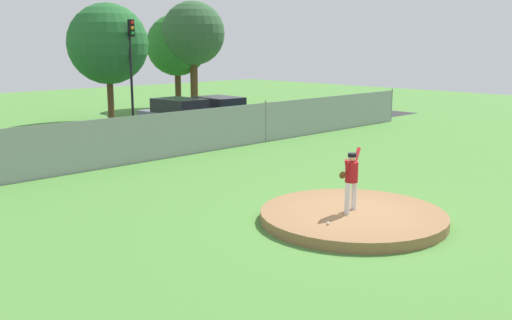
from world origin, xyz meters
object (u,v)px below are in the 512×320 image
object	(u,v)px
baseball	(328,223)
parked_car_slate	(180,118)
traffic_light_far	(131,55)
parked_car_teal	(220,114)
pitcher_youth	(351,176)

from	to	relation	value
baseball	parked_car_slate	xyz separation A→B (m)	(6.66, 14.73, 0.55)
baseball	traffic_light_far	world-z (taller)	traffic_light_far
parked_car_slate	parked_car_teal	xyz separation A→B (m)	(2.58, -0.01, -0.04)
pitcher_youth	parked_car_teal	size ratio (longest dim) A/B	0.37
parked_car_teal	traffic_light_far	size ratio (longest dim) A/B	0.77
baseball	parked_car_teal	bearing A→B (deg)	57.89
baseball	pitcher_youth	bearing A→B (deg)	13.17
pitcher_youth	parked_car_teal	bearing A→B (deg)	60.97
baseball	parked_car_slate	bearing A→B (deg)	65.68
parked_car_slate	traffic_light_far	xyz separation A→B (m)	(0.22, 4.55, 2.99)
parked_car_teal	traffic_light_far	distance (m)	5.95
parked_car_teal	traffic_light_far	world-z (taller)	traffic_light_far
parked_car_slate	traffic_light_far	bearing A→B (deg)	87.19
baseball	traffic_light_far	xyz separation A→B (m)	(6.88, 19.27, 3.54)
baseball	traffic_light_far	bearing A→B (deg)	70.35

